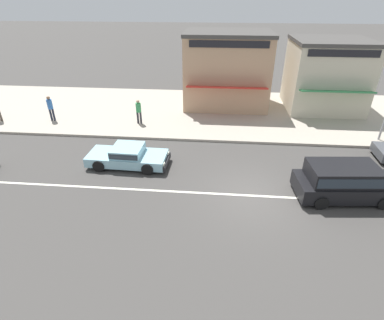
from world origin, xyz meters
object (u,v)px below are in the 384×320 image
pedestrian_far_end (50,106)px  shopfront_mid_block (227,69)px  shopfront_corner_warung (326,75)px  pedestrian_by_shop (139,110)px  minivan_black_2 (344,180)px  sedan_pale_blue_3 (128,156)px

pedestrian_far_end → shopfront_mid_block: size_ratio=0.28×
pedestrian_far_end → shopfront_corner_warung: shopfront_corner_warung is taller
shopfront_corner_warung → shopfront_mid_block: size_ratio=0.90×
shopfront_corner_warung → shopfront_mid_block: bearing=178.7°
pedestrian_far_end → shopfront_mid_block: 12.76m
pedestrian_by_shop → shopfront_mid_block: 7.50m
minivan_black_2 → sedan_pale_blue_3: minivan_black_2 is taller
sedan_pale_blue_3 → pedestrian_far_end: 8.53m
pedestrian_by_shop → shopfront_corner_warung: size_ratio=0.29×
pedestrian_by_shop → pedestrian_far_end: pedestrian_far_end is taller
sedan_pale_blue_3 → shopfront_mid_block: bearing=62.5°
minivan_black_2 → shopfront_corner_warung: bearing=79.4°
pedestrian_far_end → shopfront_corner_warung: bearing=13.0°
minivan_black_2 → pedestrian_by_shop: (-10.80, 7.07, 0.26)m
shopfront_mid_block → pedestrian_by_shop: bearing=-141.9°
shopfront_corner_warung → pedestrian_far_end: bearing=-167.0°
sedan_pale_blue_3 → pedestrian_far_end: pedestrian_far_end is taller
sedan_pale_blue_3 → pedestrian_by_shop: bearing=97.5°
sedan_pale_blue_3 → shopfront_corner_warung: shopfront_corner_warung is taller
minivan_black_2 → sedan_pale_blue_3: bearing=169.6°
sedan_pale_blue_3 → pedestrian_far_end: size_ratio=2.44×
minivan_black_2 → pedestrian_by_shop: pedestrian_by_shop is taller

